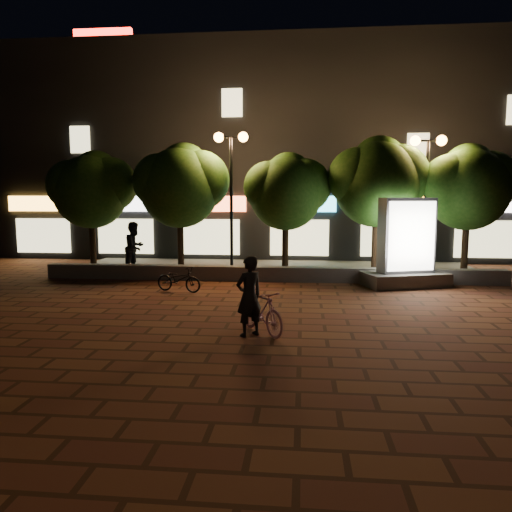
# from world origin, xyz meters

# --- Properties ---
(ground) EXTENTS (80.00, 80.00, 0.00)m
(ground) POSITION_xyz_m (0.00, 0.00, 0.00)
(ground) COLOR brown
(ground) RESTS_ON ground
(retaining_wall) EXTENTS (16.00, 0.45, 0.50)m
(retaining_wall) POSITION_xyz_m (0.00, 4.00, 0.25)
(retaining_wall) COLOR slate
(retaining_wall) RESTS_ON ground
(sidewalk) EXTENTS (16.00, 5.00, 0.08)m
(sidewalk) POSITION_xyz_m (0.00, 6.50, 0.04)
(sidewalk) COLOR slate
(sidewalk) RESTS_ON ground
(building_block) EXTENTS (28.00, 8.12, 11.30)m
(building_block) POSITION_xyz_m (-0.01, 12.99, 5.00)
(building_block) COLOR black
(building_block) RESTS_ON ground
(tree_far_left) EXTENTS (3.36, 2.80, 4.63)m
(tree_far_left) POSITION_xyz_m (-6.95, 5.46, 3.29)
(tree_far_left) COLOR black
(tree_far_left) RESTS_ON sidewalk
(tree_left) EXTENTS (3.60, 3.00, 4.89)m
(tree_left) POSITION_xyz_m (-3.45, 5.46, 3.44)
(tree_left) COLOR black
(tree_left) RESTS_ON sidewalk
(tree_mid) EXTENTS (3.24, 2.70, 4.50)m
(tree_mid) POSITION_xyz_m (0.55, 5.46, 3.22)
(tree_mid) COLOR black
(tree_mid) RESTS_ON sidewalk
(tree_right) EXTENTS (3.72, 3.10, 5.07)m
(tree_right) POSITION_xyz_m (3.86, 5.46, 3.57)
(tree_right) COLOR black
(tree_right) RESTS_ON sidewalk
(tree_far_right) EXTENTS (3.48, 2.90, 4.76)m
(tree_far_right) POSITION_xyz_m (7.05, 5.46, 3.37)
(tree_far_right) COLOR black
(tree_far_right) RESTS_ON sidewalk
(street_lamp_left) EXTENTS (1.26, 0.36, 5.18)m
(street_lamp_left) POSITION_xyz_m (-1.50, 5.20, 4.03)
(street_lamp_left) COLOR black
(street_lamp_left) RESTS_ON sidewalk
(street_lamp_right) EXTENTS (1.26, 0.36, 4.98)m
(street_lamp_right) POSITION_xyz_m (5.50, 5.20, 3.89)
(street_lamp_right) COLOR black
(street_lamp_right) RESTS_ON sidewalk
(ad_kiosk) EXTENTS (2.95, 2.09, 2.89)m
(ad_kiosk) POSITION_xyz_m (4.52, 3.50, 1.17)
(ad_kiosk) COLOR slate
(ad_kiosk) RESTS_ON ground
(scooter_pink) EXTENTS (1.36, 1.58, 0.98)m
(scooter_pink) POSITION_xyz_m (0.27, -2.46, 0.49)
(scooter_pink) COLOR #C984A5
(scooter_pink) RESTS_ON ground
(rider) EXTENTS (0.74, 0.72, 1.71)m
(rider) POSITION_xyz_m (0.04, -2.68, 0.86)
(rider) COLOR black
(rider) RESTS_ON ground
(scooter_parked) EXTENTS (1.58, 0.89, 0.79)m
(scooter_parked) POSITION_xyz_m (-2.66, 1.82, 0.39)
(scooter_parked) COLOR black
(scooter_parked) RESTS_ON ground
(pedestrian) EXTENTS (0.99, 1.11, 1.91)m
(pedestrian) POSITION_xyz_m (-5.14, 4.92, 1.04)
(pedestrian) COLOR black
(pedestrian) RESTS_ON sidewalk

